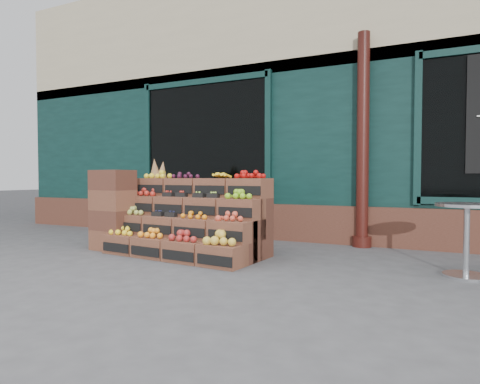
% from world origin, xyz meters
% --- Properties ---
extents(ground, '(60.00, 60.00, 0.00)m').
position_xyz_m(ground, '(0.00, 0.00, 0.00)').
color(ground, '#434346').
rests_on(ground, ground).
extents(shop_facade, '(12.00, 6.24, 4.80)m').
position_xyz_m(shop_facade, '(0.00, 5.11, 2.40)').
color(shop_facade, black).
rests_on(shop_facade, ground).
extents(crate_display, '(2.23, 1.26, 1.33)m').
position_xyz_m(crate_display, '(-0.85, 0.49, 0.41)').
color(crate_display, brown).
rests_on(crate_display, ground).
extents(spare_crates, '(0.61, 0.46, 1.15)m').
position_xyz_m(spare_crates, '(-2.03, 0.28, 0.58)').
color(spare_crates, brown).
rests_on(spare_crates, ground).
extents(bistro_table, '(0.61, 0.61, 0.77)m').
position_xyz_m(bistro_table, '(2.46, 0.58, 0.48)').
color(bistro_table, silver).
rests_on(bistro_table, ground).
extents(shopkeeper, '(0.79, 0.63, 1.87)m').
position_xyz_m(shopkeeper, '(-1.65, 2.80, 0.93)').
color(shopkeeper, '#19592C').
rests_on(shopkeeper, ground).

